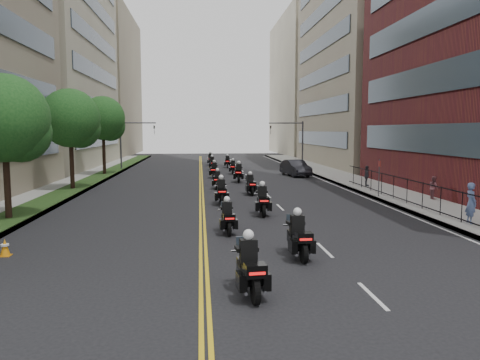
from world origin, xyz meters
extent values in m
plane|color=black|center=(0.00, 0.00, 0.00)|extent=(160.00, 160.00, 0.00)
cube|color=gray|center=(12.00, 25.00, 0.07)|extent=(4.00, 90.00, 0.15)
cube|color=gray|center=(-12.00, 25.00, 0.07)|extent=(4.00, 90.00, 0.15)
cube|color=#1B3914|center=(-11.20, 25.00, 0.17)|extent=(2.00, 90.00, 0.04)
cube|color=#333F4C|center=(13.95, 17.00, 3.50)|extent=(0.12, 25.80, 1.80)
cube|color=#333F4C|center=(13.95, 17.00, 7.50)|extent=(0.12, 25.80, 1.80)
cube|color=#333F4C|center=(13.95, 17.00, 11.50)|extent=(0.12, 25.80, 1.80)
cube|color=gray|center=(21.50, 48.00, 15.00)|extent=(15.00, 28.00, 30.00)
cube|color=#333F4C|center=(13.95, 48.00, 3.50)|extent=(0.12, 24.08, 1.80)
cube|color=#333F4C|center=(13.95, 48.00, 7.50)|extent=(0.12, 24.08, 1.80)
cube|color=#333F4C|center=(13.95, 48.00, 11.50)|extent=(0.12, 24.08, 1.80)
cube|color=#333F4C|center=(13.95, 48.00, 15.50)|extent=(0.12, 24.08, 1.80)
cube|color=#333F4C|center=(13.95, 48.00, 19.50)|extent=(0.12, 24.08, 1.80)
cube|color=gray|center=(21.50, 78.00, 13.00)|extent=(15.00, 28.00, 26.00)
cube|color=gray|center=(-22.00, 48.00, 17.00)|extent=(16.00, 28.00, 34.00)
cube|color=#333F4C|center=(-13.95, 48.00, 3.50)|extent=(0.12, 24.08, 1.80)
cube|color=#333F4C|center=(-13.95, 48.00, 7.50)|extent=(0.12, 24.08, 1.80)
cube|color=#333F4C|center=(-13.95, 48.00, 11.50)|extent=(0.12, 24.08, 1.80)
cube|color=#333F4C|center=(-13.95, 48.00, 15.50)|extent=(0.12, 24.08, 1.80)
cube|color=#333F4C|center=(-13.95, 48.00, 19.50)|extent=(0.12, 24.08, 1.80)
cube|color=gray|center=(-22.00, 78.00, 13.00)|extent=(16.00, 28.00, 26.00)
cube|color=black|center=(11.00, 12.00, 1.60)|extent=(0.05, 28.00, 0.05)
cube|color=black|center=(11.00, 12.00, 0.30)|extent=(0.05, 28.00, 0.05)
cylinder|color=#311F16|center=(-11.20, 12.00, 2.42)|extent=(0.32, 0.32, 4.83)
sphere|color=#174719|center=(-11.20, 12.00, 5.18)|extent=(4.40, 4.40, 4.40)
sphere|color=#174719|center=(-10.60, 12.40, 4.49)|extent=(3.08, 3.08, 3.08)
cylinder|color=#311F16|center=(-11.20, 24.00, 2.55)|extent=(0.32, 0.32, 5.11)
sphere|color=#174719|center=(-11.20, 24.00, 5.47)|extent=(4.40, 4.40, 4.40)
sphere|color=#174719|center=(-10.60, 24.40, 4.75)|extent=(3.08, 3.08, 3.08)
cylinder|color=#311F16|center=(-11.20, 36.00, 2.69)|extent=(0.32, 0.32, 5.39)
sphere|color=#174719|center=(-11.20, 36.00, 5.78)|extent=(4.40, 4.40, 4.40)
sphere|color=#174719|center=(-10.60, 36.40, 5.00)|extent=(3.08, 3.08, 3.08)
cylinder|color=#3F3F44|center=(10.50, 42.00, 2.80)|extent=(0.18, 0.18, 5.60)
cylinder|color=#3F3F44|center=(8.50, 42.00, 5.40)|extent=(4.00, 0.14, 0.14)
imported|color=black|center=(6.70, 42.00, 4.60)|extent=(0.16, 0.20, 1.00)
cylinder|color=#3F3F44|center=(-10.50, 42.00, 2.80)|extent=(0.18, 0.18, 5.60)
cylinder|color=#3F3F44|center=(-8.50, 42.00, 5.40)|extent=(4.00, 0.14, 0.14)
imported|color=black|center=(-6.70, 42.00, 4.60)|extent=(0.16, 0.20, 1.00)
cylinder|color=black|center=(-0.12, -0.35, 0.37)|extent=(0.22, 0.75, 0.74)
cylinder|color=black|center=(-0.29, 1.37, 0.37)|extent=(0.22, 0.75, 0.74)
cube|color=black|center=(-0.21, 0.51, 0.67)|extent=(0.60, 1.50, 0.43)
cube|color=silver|center=(-0.21, 0.56, 0.42)|extent=(0.47, 0.63, 0.32)
cube|color=black|center=(-0.12, -0.35, 0.93)|extent=(0.60, 0.51, 0.35)
cube|color=red|center=(-0.10, -0.58, 0.91)|extent=(0.43, 0.07, 0.08)
cube|color=black|center=(-0.21, 0.56, 1.21)|extent=(0.50, 0.35, 0.67)
sphere|color=white|center=(-0.21, 0.58, 1.67)|extent=(0.31, 0.31, 0.31)
cylinder|color=black|center=(2.00, 3.29, 0.36)|extent=(0.19, 0.74, 0.73)
cylinder|color=black|center=(1.91, 5.00, 0.36)|extent=(0.19, 0.74, 0.73)
cube|color=black|center=(1.95, 4.15, 0.66)|extent=(0.52, 1.47, 0.43)
cube|color=silver|center=(1.95, 4.20, 0.42)|extent=(0.44, 0.61, 0.32)
cube|color=black|center=(2.00, 3.29, 0.92)|extent=(0.58, 0.48, 0.34)
cube|color=red|center=(2.01, 3.07, 0.90)|extent=(0.43, 0.05, 0.07)
cube|color=black|center=(1.95, 4.20, 1.20)|extent=(0.49, 0.32, 0.66)
sphere|color=white|center=(1.95, 4.21, 1.65)|extent=(0.31, 0.31, 0.31)
cylinder|color=black|center=(-0.31, 7.63, 0.33)|extent=(0.17, 0.67, 0.66)
cylinder|color=black|center=(-0.40, 9.19, 0.33)|extent=(0.17, 0.67, 0.66)
cube|color=black|center=(-0.35, 8.41, 0.60)|extent=(0.48, 1.34, 0.39)
cube|color=silver|center=(-0.36, 8.46, 0.38)|extent=(0.40, 0.56, 0.29)
cube|color=black|center=(-0.31, 7.63, 0.84)|extent=(0.53, 0.44, 0.31)
cube|color=red|center=(-0.30, 7.43, 0.82)|extent=(0.39, 0.05, 0.07)
cube|color=black|center=(-0.36, 8.46, 1.09)|extent=(0.44, 0.30, 0.60)
sphere|color=white|center=(-0.36, 8.47, 1.50)|extent=(0.28, 0.28, 0.28)
cylinder|color=black|center=(1.78, 11.86, 0.37)|extent=(0.18, 0.75, 0.74)
cylinder|color=black|center=(1.85, 13.61, 0.37)|extent=(0.18, 0.75, 0.74)
cube|color=black|center=(1.82, 12.73, 0.68)|extent=(0.52, 1.49, 0.44)
cube|color=silver|center=(1.82, 12.79, 0.42)|extent=(0.44, 0.62, 0.33)
cube|color=black|center=(1.78, 11.86, 0.94)|extent=(0.58, 0.48, 0.35)
cube|color=red|center=(1.77, 11.64, 0.92)|extent=(0.44, 0.05, 0.08)
cube|color=black|center=(1.82, 12.79, 1.22)|extent=(0.49, 0.32, 0.68)
sphere|color=white|center=(1.82, 12.80, 1.68)|extent=(0.32, 0.32, 0.32)
cylinder|color=black|center=(-0.23, 15.76, 0.37)|extent=(0.16, 0.74, 0.74)
cylinder|color=black|center=(-0.25, 17.49, 0.37)|extent=(0.16, 0.74, 0.74)
cube|color=black|center=(-0.24, 16.63, 0.67)|extent=(0.47, 1.47, 0.43)
cube|color=silver|center=(-0.24, 16.68, 0.42)|extent=(0.42, 0.60, 0.33)
cube|color=black|center=(-0.23, 15.76, 0.93)|extent=(0.57, 0.46, 0.35)
cube|color=red|center=(-0.23, 15.53, 0.91)|extent=(0.43, 0.04, 0.08)
cube|color=black|center=(-0.24, 16.68, 1.21)|extent=(0.48, 0.31, 0.67)
sphere|color=white|center=(-0.24, 16.69, 1.67)|extent=(0.31, 0.31, 0.31)
cylinder|color=black|center=(2.08, 19.95, 0.34)|extent=(0.19, 0.68, 0.67)
cylinder|color=black|center=(1.96, 21.52, 0.34)|extent=(0.19, 0.68, 0.67)
cube|color=black|center=(2.02, 20.73, 0.61)|extent=(0.51, 1.36, 0.39)
cube|color=silver|center=(2.01, 20.78, 0.38)|extent=(0.41, 0.57, 0.30)
cube|color=black|center=(2.08, 19.95, 0.85)|extent=(0.54, 0.45, 0.32)
cube|color=red|center=(2.09, 19.74, 0.83)|extent=(0.40, 0.06, 0.07)
cube|color=black|center=(2.01, 20.78, 1.10)|extent=(0.45, 0.31, 0.61)
sphere|color=white|center=(2.01, 20.79, 1.52)|extent=(0.29, 0.29, 0.29)
cylinder|color=black|center=(-0.26, 23.63, 0.32)|extent=(0.19, 0.66, 0.65)
cylinder|color=black|center=(-0.11, 25.15, 0.32)|extent=(0.19, 0.66, 0.65)
cube|color=black|center=(-0.19, 24.39, 0.59)|extent=(0.52, 1.32, 0.38)
cube|color=silver|center=(-0.18, 24.43, 0.37)|extent=(0.41, 0.56, 0.29)
cube|color=black|center=(-0.26, 23.63, 0.82)|extent=(0.53, 0.44, 0.30)
cube|color=red|center=(-0.28, 23.43, 0.80)|extent=(0.38, 0.06, 0.07)
cube|color=black|center=(-0.18, 24.43, 1.07)|extent=(0.44, 0.31, 0.59)
sphere|color=white|center=(-0.18, 24.44, 1.47)|extent=(0.28, 0.28, 0.28)
cylinder|color=black|center=(1.78, 28.00, 0.38)|extent=(0.25, 0.77, 0.76)
cylinder|color=black|center=(1.99, 29.78, 0.38)|extent=(0.25, 0.77, 0.76)
cube|color=black|center=(1.89, 28.89, 0.69)|extent=(0.65, 1.56, 0.45)
cube|color=silver|center=(1.89, 28.95, 0.44)|extent=(0.50, 0.66, 0.34)
cube|color=black|center=(1.78, 28.00, 0.96)|extent=(0.63, 0.54, 0.36)
cube|color=red|center=(1.75, 27.77, 0.94)|extent=(0.45, 0.09, 0.08)
cube|color=black|center=(1.89, 28.95, 1.25)|extent=(0.53, 0.37, 0.69)
sphere|color=white|center=(1.89, 28.96, 1.72)|extent=(0.32, 0.32, 0.32)
cylinder|color=black|center=(-0.28, 31.82, 0.35)|extent=(0.23, 0.71, 0.70)
cylinder|color=black|center=(-0.07, 33.46, 0.35)|extent=(0.23, 0.71, 0.70)
cube|color=black|center=(-0.18, 32.64, 0.64)|extent=(0.61, 1.44, 0.41)
cube|color=silver|center=(-0.17, 32.69, 0.40)|extent=(0.46, 0.61, 0.31)
cube|color=black|center=(-0.28, 31.82, 0.89)|extent=(0.59, 0.50, 0.33)
cube|color=red|center=(-0.31, 31.61, 0.87)|extent=(0.41, 0.08, 0.07)
cube|color=black|center=(-0.17, 32.69, 1.15)|extent=(0.49, 0.34, 0.64)
sphere|color=white|center=(-0.17, 32.70, 1.59)|extent=(0.30, 0.30, 0.30)
cylinder|color=black|center=(1.84, 35.93, 0.33)|extent=(0.21, 0.67, 0.66)
cylinder|color=black|center=(2.01, 37.46, 0.33)|extent=(0.21, 0.67, 0.66)
cube|color=black|center=(1.92, 36.70, 0.60)|extent=(0.55, 1.34, 0.39)
cube|color=silver|center=(1.93, 36.74, 0.38)|extent=(0.42, 0.57, 0.29)
cube|color=black|center=(1.84, 35.93, 0.83)|extent=(0.54, 0.46, 0.31)
cube|color=red|center=(1.81, 35.73, 0.81)|extent=(0.39, 0.07, 0.07)
cube|color=black|center=(1.93, 36.74, 1.08)|extent=(0.45, 0.32, 0.60)
sphere|color=white|center=(1.93, 36.75, 1.49)|extent=(0.28, 0.28, 0.28)
cylinder|color=black|center=(-0.08, 40.26, 0.36)|extent=(0.22, 0.74, 0.73)
cylinder|color=black|center=(-0.25, 41.96, 0.36)|extent=(0.22, 0.74, 0.73)
cube|color=black|center=(-0.17, 41.11, 0.66)|extent=(0.59, 1.48, 0.43)
cube|color=silver|center=(-0.17, 41.16, 0.42)|extent=(0.46, 0.63, 0.32)
cube|color=black|center=(-0.08, 40.26, 0.92)|extent=(0.60, 0.50, 0.34)
cube|color=red|center=(-0.06, 40.04, 0.90)|extent=(0.43, 0.08, 0.07)
cube|color=black|center=(-0.17, 41.16, 1.20)|extent=(0.50, 0.35, 0.66)
sphere|color=white|center=(-0.17, 41.18, 1.65)|extent=(0.31, 0.31, 0.31)
cylinder|color=black|center=(1.77, 44.04, 0.34)|extent=(0.19, 0.69, 0.68)
cylinder|color=black|center=(1.88, 45.65, 0.34)|extent=(0.19, 0.69, 0.68)
cube|color=black|center=(1.82, 44.84, 0.62)|extent=(0.51, 1.38, 0.40)
cube|color=silver|center=(1.83, 44.89, 0.39)|extent=(0.42, 0.58, 0.30)
cube|color=black|center=(1.77, 44.04, 0.87)|extent=(0.55, 0.46, 0.32)
cube|color=red|center=(1.76, 43.83, 0.85)|extent=(0.40, 0.06, 0.07)
cube|color=black|center=(1.83, 44.89, 1.13)|extent=(0.46, 0.31, 0.62)
sphere|color=white|center=(1.83, 44.90, 1.55)|extent=(0.29, 0.29, 0.29)
cylinder|color=black|center=(-0.17, 48.29, 0.36)|extent=(0.15, 0.72, 0.72)
cylinder|color=black|center=(-0.17, 49.99, 0.36)|extent=(0.15, 0.72, 0.72)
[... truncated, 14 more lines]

